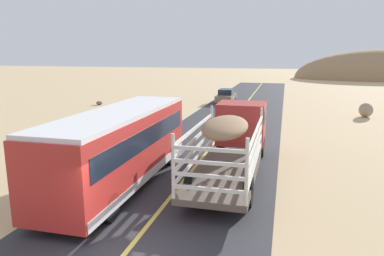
{
  "coord_description": "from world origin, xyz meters",
  "views": [
    {
      "loc": [
        4.14,
        -7.79,
        5.59
      ],
      "look_at": [
        0.0,
        8.26,
        2.1
      ],
      "focal_mm": 33.84,
      "sensor_mm": 36.0,
      "label": 1
    }
  ],
  "objects_px": {
    "car_far": "(226,96)",
    "boulder_near_shoulder": "(366,110)",
    "livestock_truck": "(236,132)",
    "bus": "(120,146)",
    "boulder_mid_field": "(99,103)"
  },
  "relations": [
    {
      "from": "boulder_near_shoulder",
      "to": "boulder_mid_field",
      "type": "bearing_deg",
      "value": 178.18
    },
    {
      "from": "livestock_truck",
      "to": "boulder_near_shoulder",
      "type": "distance_m",
      "value": 19.38
    },
    {
      "from": "livestock_truck",
      "to": "boulder_near_shoulder",
      "type": "bearing_deg",
      "value": 61.72
    },
    {
      "from": "boulder_mid_field",
      "to": "car_far",
      "type": "bearing_deg",
      "value": 23.14
    },
    {
      "from": "car_far",
      "to": "boulder_near_shoulder",
      "type": "relative_size",
      "value": 2.92
    },
    {
      "from": "bus",
      "to": "car_far",
      "type": "relative_size",
      "value": 2.27
    },
    {
      "from": "bus",
      "to": "car_far",
      "type": "bearing_deg",
      "value": 89.78
    },
    {
      "from": "livestock_truck",
      "to": "bus",
      "type": "height_order",
      "value": "bus"
    },
    {
      "from": "car_far",
      "to": "boulder_mid_field",
      "type": "relative_size",
      "value": 6.21
    },
    {
      "from": "car_far",
      "to": "boulder_near_shoulder",
      "type": "bearing_deg",
      "value": -25.33
    },
    {
      "from": "car_far",
      "to": "bus",
      "type": "bearing_deg",
      "value": -90.22
    },
    {
      "from": "livestock_truck",
      "to": "car_far",
      "type": "xyz_separation_m",
      "value": [
        -4.25,
        23.38,
        -1.1
      ]
    },
    {
      "from": "livestock_truck",
      "to": "car_far",
      "type": "relative_size",
      "value": 2.2
    },
    {
      "from": "bus",
      "to": "car_far",
      "type": "xyz_separation_m",
      "value": [
        0.1,
        27.06,
        -1.05
      ]
    },
    {
      "from": "livestock_truck",
      "to": "bus",
      "type": "relative_size",
      "value": 0.97
    }
  ]
}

